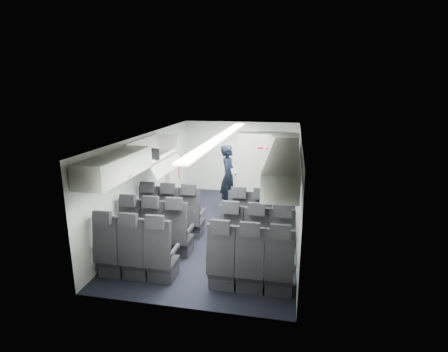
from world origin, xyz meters
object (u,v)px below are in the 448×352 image
at_px(seat_row_front, 215,221).
at_px(galley_unit, 271,165).
at_px(carry_on_bag, 148,154).
at_px(boarding_door, 174,170).
at_px(flight_attendant, 228,177).
at_px(seat_row_rear, 191,261).
at_px(seat_row_mid, 205,238).

bearing_deg(seat_row_front, galley_unit, 73.72).
distance_m(seat_row_front, carry_on_bag, 1.98).
height_order(boarding_door, flight_attendant, boarding_door).
height_order(seat_row_rear, galley_unit, galley_unit).
distance_m(seat_row_front, galley_unit, 3.43).
xyz_separation_m(seat_row_mid, galley_unit, (0.95, 4.15, 0.55)).
bearing_deg(carry_on_bag, seat_row_mid, -8.98).
distance_m(seat_row_rear, boarding_door, 4.25).
distance_m(seat_row_front, flight_attendant, 1.96).
bearing_deg(seat_row_mid, galley_unit, 77.12).
bearing_deg(seat_row_front, seat_row_mid, -90.00).
bearing_deg(seat_row_rear, seat_row_front, 90.00).
distance_m(galley_unit, boarding_door, 2.84).
bearing_deg(seat_row_mid, carry_on_bag, 151.35).
distance_m(boarding_door, flight_attendant, 1.58).
relative_size(seat_row_rear, flight_attendant, 1.93).
height_order(galley_unit, flight_attendant, galley_unit).
height_order(seat_row_front, boarding_door, boarding_door).
height_order(seat_row_rear, boarding_door, boarding_door).
xyz_separation_m(seat_row_front, carry_on_bag, (-1.38, -0.15, 1.41)).
distance_m(seat_row_rear, flight_attendant, 3.73).
distance_m(seat_row_mid, boarding_door, 3.45).
xyz_separation_m(seat_row_mid, carry_on_bag, (-1.38, 0.75, 1.41)).
xyz_separation_m(seat_row_front, boarding_door, (-1.64, 2.09, 0.55)).
bearing_deg(seat_row_rear, seat_row_mid, 90.00).
bearing_deg(flight_attendant, boarding_door, 84.48).
relative_size(galley_unit, carry_on_bag, 4.95).
distance_m(seat_row_rear, galley_unit, 5.17).
relative_size(seat_row_rear, galley_unit, 1.75).
xyz_separation_m(seat_row_front, seat_row_rear, (0.00, -1.80, 0.00)).
bearing_deg(seat_row_front, boarding_door, 128.16).
bearing_deg(seat_row_front, carry_on_bag, -173.95).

